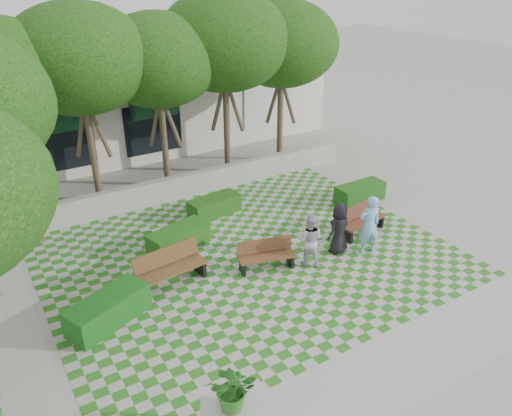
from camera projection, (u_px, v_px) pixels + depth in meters
ground at (268, 274)px, 14.71m from camera, size 90.00×90.00×0.00m
lawn at (251, 258)px, 15.47m from camera, size 12.00×12.00×0.00m
sidewalk_south at (382, 375)px, 11.13m from camera, size 16.00×2.00×0.01m
retaining_wall at (181, 186)px, 19.23m from camera, size 15.00×0.36×0.90m
bench_east at (361, 220)px, 16.74m from camera, size 1.93×0.90×0.97m
bench_mid at (266, 255)px, 14.82m from camera, size 1.77×0.98×0.89m
bench_west at (170, 268)px, 14.06m from camera, size 2.10×0.91×1.07m
hedge_east at (360, 193)px, 18.96m from camera, size 1.98×0.81×0.69m
hedge_midright at (214, 206)px, 17.99m from camera, size 1.97×0.99×0.66m
hedge_midleft at (179, 238)px, 15.87m from camera, size 2.14×1.28×0.70m
hedge_west at (108, 310)px, 12.62m from camera, size 2.31×1.62×0.75m
person_blue at (369, 225)px, 15.37m from camera, size 0.81×0.64×1.95m
person_dark at (339, 228)px, 15.44m from camera, size 0.92×0.69×1.68m
person_white at (310, 240)px, 14.84m from camera, size 1.02×1.02×1.67m
tree_row at (121, 68)px, 16.05m from camera, size 17.70×13.40×7.41m
building at (131, 89)px, 24.74m from camera, size 18.00×8.92×5.15m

